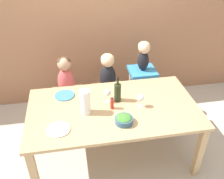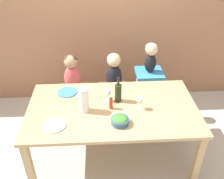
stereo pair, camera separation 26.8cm
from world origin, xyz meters
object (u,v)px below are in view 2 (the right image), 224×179
(chair_right_highchair, at_px, (148,82))
(dinner_plate_back_left, at_px, (67,92))
(person_child_left, at_px, (72,73))
(wine_glass_near, at_px, (140,100))
(person_baby_right, at_px, (151,55))
(wine_bottle, at_px, (118,92))
(person_child_center, at_px, (114,71))
(chair_far_left, at_px, (74,95))
(salad_bowl_large, at_px, (120,120))
(wine_glass_far, at_px, (108,93))
(chair_far_center, at_px, (114,93))
(paper_towel_roll, at_px, (84,100))
(dinner_plate_front_left, at_px, (55,125))

(chair_right_highchair, distance_m, dinner_plate_back_left, 1.16)
(person_child_left, distance_m, wine_glass_near, 1.12)
(person_baby_right, height_order, wine_bottle, person_baby_right)
(wine_glass_near, bearing_deg, person_child_center, 106.13)
(chair_far_left, bearing_deg, person_child_left, 90.00)
(salad_bowl_large, bearing_deg, person_child_left, 118.47)
(wine_glass_far, relative_size, dinner_plate_back_left, 0.68)
(person_child_center, bearing_deg, person_child_left, 180.00)
(wine_glass_near, distance_m, wine_glass_far, 0.37)
(person_child_left, bearing_deg, salad_bowl_large, -61.53)
(chair_far_left, height_order, person_child_left, person_child_left)
(person_child_left, bearing_deg, chair_far_center, -0.15)
(chair_far_left, distance_m, chair_far_center, 0.56)
(person_child_center, bearing_deg, wine_glass_far, -99.27)
(wine_glass_far, bearing_deg, salad_bowl_large, -75.43)
(person_baby_right, xyz_separation_m, dinner_plate_back_left, (-1.06, -0.44, -0.24))
(dinner_plate_back_left, bearing_deg, chair_far_center, 37.18)
(wine_bottle, height_order, paper_towel_roll, wine_bottle)
(wine_bottle, distance_m, salad_bowl_large, 0.39)
(chair_far_left, xyz_separation_m, wine_glass_near, (0.79, -0.79, 0.45))
(wine_glass_near, bearing_deg, chair_far_left, 134.85)
(chair_far_left, relative_size, wine_glass_near, 2.99)
(dinner_plate_back_left, bearing_deg, chair_far_left, 87.21)
(chair_far_center, xyz_separation_m, paper_towel_roll, (-0.36, -0.80, 0.47))
(chair_far_center, distance_m, wine_bottle, 0.78)
(person_baby_right, distance_m, dinner_plate_front_left, 1.54)
(wine_glass_near, xyz_separation_m, dinner_plate_front_left, (-0.88, -0.22, -0.11))
(person_baby_right, height_order, salad_bowl_large, person_baby_right)
(wine_bottle, height_order, wine_glass_near, wine_bottle)
(chair_far_left, xyz_separation_m, person_baby_right, (1.04, 0.00, 0.58))
(chair_far_center, relative_size, paper_towel_roll, 1.68)
(wine_glass_far, distance_m, dinner_plate_back_left, 0.53)
(person_child_center, bearing_deg, wine_glass_near, -73.87)
(chair_far_left, relative_size, dinner_plate_front_left, 2.03)
(person_baby_right, bearing_deg, person_child_center, -179.94)
(chair_right_highchair, relative_size, wine_glass_far, 4.69)
(person_child_left, distance_m, paper_towel_roll, 0.83)
(chair_far_left, distance_m, chair_right_highchair, 1.06)
(salad_bowl_large, bearing_deg, chair_far_center, 89.83)
(chair_far_left, relative_size, dinner_plate_back_left, 2.03)
(chair_right_highchair, height_order, wine_glass_far, wine_glass_far)
(chair_right_highchair, bearing_deg, person_child_center, 179.83)
(wine_bottle, relative_size, wine_glass_far, 1.91)
(person_child_left, distance_m, dinner_plate_front_left, 1.02)
(chair_far_center, distance_m, chair_right_highchair, 0.52)
(chair_right_highchair, bearing_deg, dinner_plate_back_left, -157.52)
(person_baby_right, xyz_separation_m, paper_towel_roll, (-0.85, -0.80, -0.10))
(person_child_left, height_order, person_child_center, same)
(chair_right_highchair, xyz_separation_m, wine_bottle, (-0.48, -0.64, 0.27))
(person_child_center, bearing_deg, chair_far_center, -90.00)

